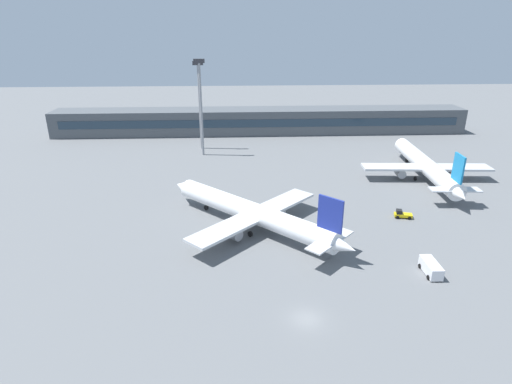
{
  "coord_description": "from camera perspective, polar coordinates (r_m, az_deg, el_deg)",
  "views": [
    {
      "loc": [
        -9.28,
        -46.71,
        37.59
      ],
      "look_at": [
        -5.0,
        40.0,
        3.0
      ],
      "focal_mm": 29.43,
      "sensor_mm": 36.0,
      "label": 1
    }
  ],
  "objects": [
    {
      "name": "service_van_white",
      "position": [
        74.49,
        22.68,
        -9.47
      ],
      "size": [
        2.38,
        5.23,
        2.08
      ],
      "color": "white",
      "rests_on": "ground_plane"
    },
    {
      "name": "floodlight_tower_west",
      "position": [
        128.7,
        -7.5,
        12.06
      ],
      "size": [
        3.2,
        0.8,
        28.66
      ],
      "color": "gray",
      "rests_on": "ground_plane"
    },
    {
      "name": "airplane_mid",
      "position": [
        118.83,
        21.93,
        3.48
      ],
      "size": [
        33.12,
        47.46,
        11.72
      ],
      "color": "white",
      "rests_on": "ground_plane"
    },
    {
      "name": "terminal_building",
      "position": [
        157.81,
        0.61,
        9.62
      ],
      "size": [
        150.29,
        12.13,
        9.0
      ],
      "color": "#4C5156",
      "rests_on": "ground_plane"
    },
    {
      "name": "ground_plane",
      "position": [
        94.96,
        3.01,
        -1.63
      ],
      "size": [
        400.0,
        400.0,
        0.0
      ],
      "primitive_type": "plane",
      "color": "slate"
    },
    {
      "name": "baggage_tug_yellow",
      "position": [
        92.99,
        19.24,
        -2.88
      ],
      "size": [
        3.84,
        2.44,
        1.75
      ],
      "color": "yellow",
      "rests_on": "ground_plane"
    },
    {
      "name": "floodlight_tower_east",
      "position": [
        136.3,
        -7.69,
        12.33
      ],
      "size": [
        3.2,
        0.8,
        27.46
      ],
      "color": "gray",
      "rests_on": "ground_plane"
    },
    {
      "name": "airplane_near",
      "position": [
        82.43,
        -0.74,
        -2.72
      ],
      "size": [
        35.57,
        35.22,
        11.44
      ],
      "color": "white",
      "rests_on": "ground_plane"
    }
  ]
}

